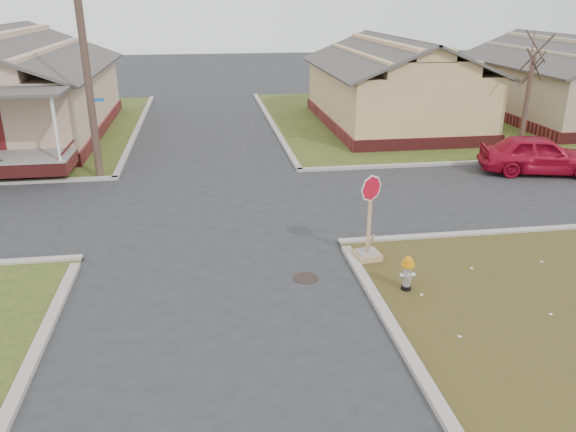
{
  "coord_description": "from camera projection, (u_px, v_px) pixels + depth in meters",
  "views": [
    {
      "loc": [
        -0.09,
        -12.76,
        6.54
      ],
      "look_at": [
        1.98,
        1.0,
        1.1
      ],
      "focal_mm": 35.0,
      "sensor_mm": 36.0,
      "label": 1
    }
  ],
  "objects": [
    {
      "name": "ground",
      "position": [
        216.0,
        275.0,
        14.14
      ],
      "size": [
        120.0,
        120.0,
        0.0
      ],
      "primitive_type": "plane",
      "color": "#29292B",
      "rests_on": "ground"
    },
    {
      "name": "utility_pole",
      "position": [
        85.0,
        53.0,
        20.06
      ],
      "size": [
        1.8,
        0.28,
        9.0
      ],
      "color": "#443127",
      "rests_on": "ground"
    },
    {
      "name": "red_sedan",
      "position": [
        539.0,
        154.0,
        22.07
      ],
      "size": [
        4.79,
        2.82,
        1.53
      ],
      "primitive_type": "imported",
      "rotation": [
        0.0,
        0.0,
        1.33
      ],
      "color": "#A10B24",
      "rests_on": "ground"
    },
    {
      "name": "verge_far_right",
      "position": [
        574.0,
        113.0,
        33.76
      ],
      "size": [
        37.0,
        19.0,
        0.05
      ],
      "primitive_type": "cube",
      "color": "#334719",
      "rests_on": "ground"
    },
    {
      "name": "curbs",
      "position": [
        212.0,
        207.0,
        18.75
      ],
      "size": [
        80.0,
        40.0,
        0.12
      ],
      "primitive_type": null,
      "color": "#A49D94",
      "rests_on": "ground"
    },
    {
      "name": "stop_sign",
      "position": [
        368.0,
        241.0,
        14.77
      ],
      "size": [
        0.66,
        0.64,
        2.32
      ],
      "rotation": [
        0.0,
        0.0,
        0.11
      ],
      "color": "tan",
      "rests_on": "ground"
    },
    {
      "name": "side_house_tan",
      "position": [
        565.0,
        81.0,
        31.32
      ],
      "size": [
        7.6,
        11.6,
        4.7
      ],
      "color": "maroon",
      "rests_on": "ground"
    },
    {
      "name": "fire_hydrant",
      "position": [
        407.0,
        271.0,
        13.18
      ],
      "size": [
        0.32,
        0.32,
        0.87
      ],
      "rotation": [
        0.0,
        0.0,
        -0.05
      ],
      "color": "black",
      "rests_on": "ground"
    },
    {
      "name": "tree_mid_right",
      "position": [
        526.0,
        104.0,
        24.69
      ],
      "size": [
        0.22,
        0.22,
        4.2
      ],
      "primitive_type": "cylinder",
      "color": "#443127",
      "rests_on": "verge_far_right"
    },
    {
      "name": "manhole",
      "position": [
        306.0,
        278.0,
        13.98
      ],
      "size": [
        0.64,
        0.64,
        0.01
      ],
      "primitive_type": "cylinder",
      "color": "black",
      "rests_on": "ground"
    },
    {
      "name": "side_house_yellow",
      "position": [
        393.0,
        85.0,
        29.93
      ],
      "size": [
        7.6,
        11.6,
        4.7
      ],
      "color": "maroon",
      "rests_on": "ground"
    }
  ]
}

